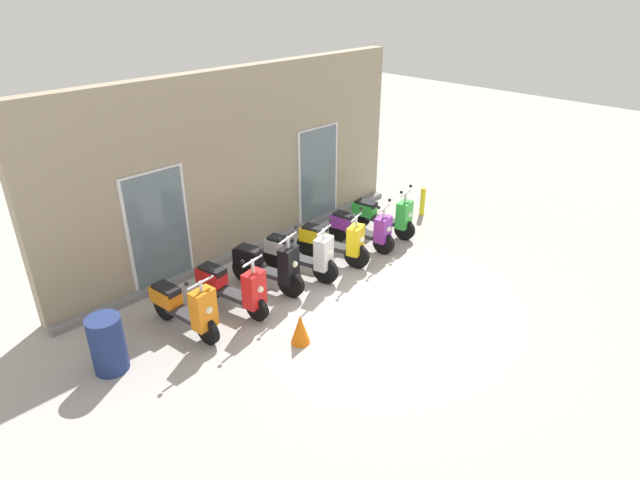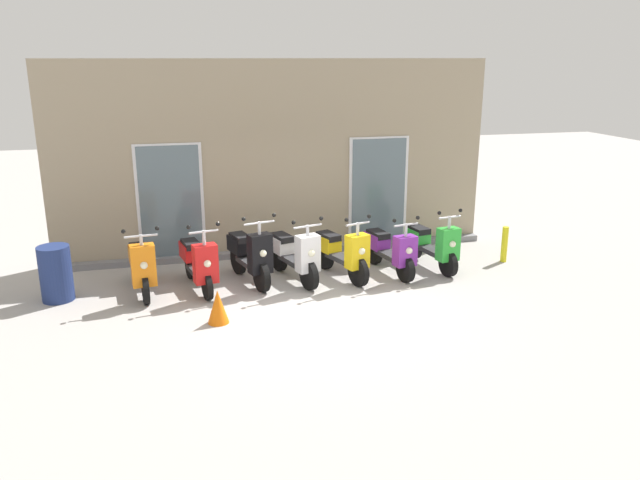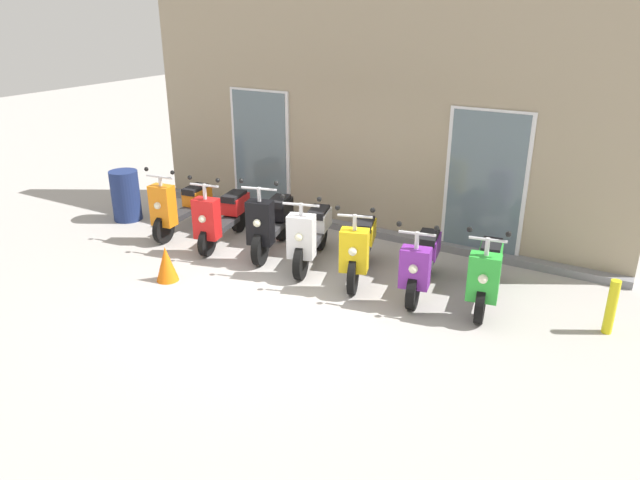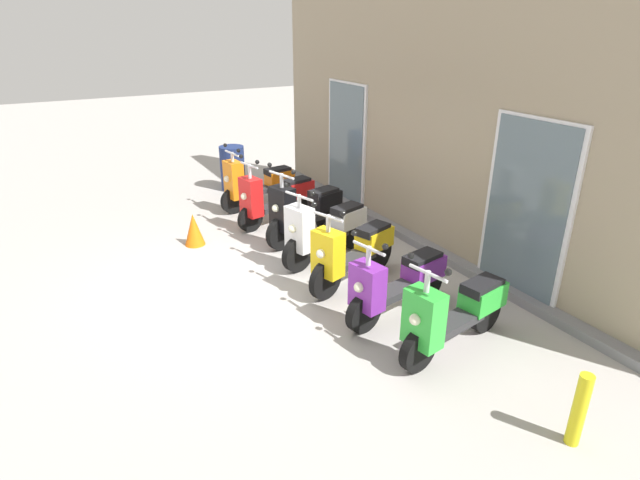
# 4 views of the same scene
# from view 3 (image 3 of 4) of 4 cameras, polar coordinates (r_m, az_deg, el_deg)

# --- Properties ---
(ground_plane) EXTENTS (40.00, 40.00, 0.00)m
(ground_plane) POSITION_cam_3_polar(r_m,az_deg,el_deg) (8.27, -4.87, -5.18)
(ground_plane) COLOR #A8A39E
(storefront_facade) EXTENTS (8.65, 0.50, 3.81)m
(storefront_facade) POSITION_cam_3_polar(r_m,az_deg,el_deg) (10.12, 4.56, 10.96)
(storefront_facade) COLOR gray
(storefront_facade) RESTS_ON ground_plane
(scooter_orange) EXTENTS (0.58, 1.59, 1.26)m
(scooter_orange) POSITION_cam_3_polar(r_m,az_deg,el_deg) (10.50, -13.19, 3.23)
(scooter_orange) COLOR black
(scooter_orange) RESTS_ON ground_plane
(scooter_red) EXTENTS (0.66, 1.57, 1.28)m
(scooter_red) POSITION_cam_3_polar(r_m,az_deg,el_deg) (9.87, -9.38, 2.32)
(scooter_red) COLOR black
(scooter_red) RESTS_ON ground_plane
(scooter_black) EXTENTS (0.75, 1.56, 1.33)m
(scooter_black) POSITION_cam_3_polar(r_m,az_deg,el_deg) (9.42, -4.75, 1.70)
(scooter_black) COLOR black
(scooter_black) RESTS_ON ground_plane
(scooter_white) EXTENTS (0.78, 1.65, 1.25)m
(scooter_white) POSITION_cam_3_polar(r_m,az_deg,el_deg) (8.99, -0.90, 0.59)
(scooter_white) COLOR black
(scooter_white) RESTS_ON ground_plane
(scooter_yellow) EXTENTS (0.77, 1.58, 1.25)m
(scooter_yellow) POSITION_cam_3_polar(r_m,az_deg,el_deg) (8.56, 3.80, -0.62)
(scooter_yellow) COLOR black
(scooter_yellow) RESTS_ON ground_plane
(scooter_purple) EXTENTS (0.64, 1.59, 1.17)m
(scooter_purple) POSITION_cam_3_polar(r_m,az_deg,el_deg) (8.28, 9.71, -2.02)
(scooter_purple) COLOR black
(scooter_purple) RESTS_ON ground_plane
(scooter_green) EXTENTS (0.62, 1.62, 1.23)m
(scooter_green) POSITION_cam_3_polar(r_m,az_deg,el_deg) (8.13, 15.66, -2.90)
(scooter_green) COLOR black
(scooter_green) RESTS_ON ground_plane
(curb_bollard) EXTENTS (0.12, 0.12, 0.70)m
(curb_bollard) POSITION_cam_3_polar(r_m,az_deg,el_deg) (7.98, 26.10, -5.78)
(curb_bollard) COLOR yellow
(curb_bollard) RESTS_ON ground_plane
(trash_bin) EXTENTS (0.51, 0.51, 0.92)m
(trash_bin) POSITION_cam_3_polar(r_m,az_deg,el_deg) (11.45, -18.10, 4.07)
(trash_bin) COLOR navy
(trash_bin) RESTS_ON ground_plane
(traffic_cone) EXTENTS (0.32, 0.32, 0.52)m
(traffic_cone) POSITION_cam_3_polar(r_m,az_deg,el_deg) (8.81, -14.49, -2.21)
(traffic_cone) COLOR orange
(traffic_cone) RESTS_ON ground_plane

